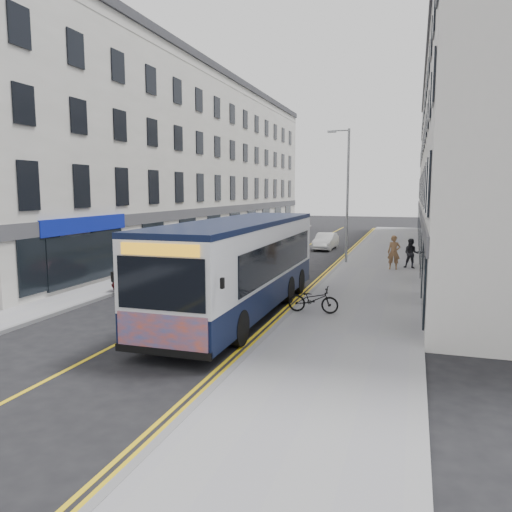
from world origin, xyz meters
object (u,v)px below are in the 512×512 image
Objects in this scene: city_bus at (240,263)px; car_white at (326,241)px; streetlamp at (346,191)px; bicycle at (313,299)px; pedestrian_near at (394,252)px; pedestrian_far at (411,254)px; car_maroon at (148,274)px.

city_bus is 20.56m from car_white.
city_bus is (-1.92, -13.50, -2.53)m from streetlamp.
bicycle is (2.54, 0.56, -1.26)m from city_bus.
pedestrian_near is at bearing -34.23° from streetlamp.
city_bus is 6.25× the size of pedestrian_near.
city_bus is 7.06× the size of pedestrian_far.
city_bus is at bearing -111.15° from pedestrian_far.
city_bus is 6.52× the size of bicycle.
streetlamp is 4.86m from pedestrian_near.
pedestrian_near is at bearing -137.97° from car_maroon.
pedestrian_near is 0.50× the size of car_maroon.
bicycle is 0.48× the size of car_white.
car_white is (-6.20, 8.36, -0.33)m from pedestrian_far.
car_white is (-0.45, 20.52, -1.24)m from city_bus.
city_bus reaches higher than car_white.
pedestrian_far is at bearing -138.16° from car_maroon.
car_maroon is (-11.40, -8.85, -0.32)m from pedestrian_far.
bicycle is 0.48× the size of car_maroon.
city_bus is 13.48m from pedestrian_far.
pedestrian_far is (3.83, -1.34, -3.44)m from streetlamp.
pedestrian_near reaches higher than car_white.
city_bus is 6.66m from car_maroon.
streetlamp is 8.31m from car_white.
streetlamp is at bearing 1.75° from bicycle.
bicycle is (0.62, -12.94, -3.79)m from streetlamp.
pedestrian_near is 10.46m from car_white.
car_white is at bearing 118.69° from pedestrian_near.
pedestrian_near is 0.50× the size of car_white.
streetlamp is at bearing 164.88° from pedestrian_far.
car_maroon is at bearing 149.63° from city_bus.
pedestrian_far reaches higher than bicycle.
pedestrian_near is at bearing -140.21° from pedestrian_far.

